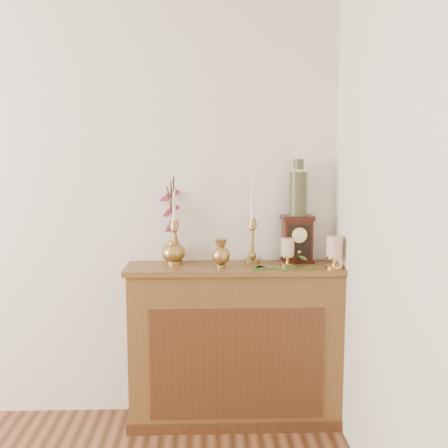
{
  "coord_description": "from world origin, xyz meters",
  "views": [
    {
      "loc": [
        1.24,
        -0.82,
        1.54
      ],
      "look_at": [
        1.33,
        2.05,
        1.17
      ],
      "focal_mm": 42.0,
      "sensor_mm": 36.0,
      "label": 1
    }
  ],
  "objects_px": {
    "candlestick_center": "(252,233)",
    "candlestick_left": "(174,235)",
    "ceramic_vase": "(298,190)",
    "bud_vase": "(221,254)",
    "mantel_clock": "(297,239)",
    "ginger_jar": "(172,224)"
  },
  "relations": [
    {
      "from": "bud_vase",
      "to": "ceramic_vase",
      "type": "xyz_separation_m",
      "value": [
        0.45,
        0.15,
        0.34
      ]
    },
    {
      "from": "candlestick_center",
      "to": "ceramic_vase",
      "type": "xyz_separation_m",
      "value": [
        0.26,
        0.02,
        0.25
      ]
    },
    {
      "from": "bud_vase",
      "to": "mantel_clock",
      "type": "height_order",
      "value": "mantel_clock"
    },
    {
      "from": "ginger_jar",
      "to": "mantel_clock",
      "type": "relative_size",
      "value": 1.84
    },
    {
      "from": "candlestick_center",
      "to": "candlestick_left",
      "type": "bearing_deg",
      "value": -177.12
    },
    {
      "from": "bud_vase",
      "to": "ginger_jar",
      "type": "height_order",
      "value": "ginger_jar"
    },
    {
      "from": "mantel_clock",
      "to": "candlestick_left",
      "type": "bearing_deg",
      "value": -178.49
    },
    {
      "from": "candlestick_left",
      "to": "mantel_clock",
      "type": "height_order",
      "value": "candlestick_left"
    },
    {
      "from": "candlestick_left",
      "to": "bud_vase",
      "type": "distance_m",
      "value": 0.3
    },
    {
      "from": "candlestick_center",
      "to": "ceramic_vase",
      "type": "height_order",
      "value": "ceramic_vase"
    },
    {
      "from": "candlestick_center",
      "to": "ceramic_vase",
      "type": "relative_size",
      "value": 1.63
    },
    {
      "from": "mantel_clock",
      "to": "ceramic_vase",
      "type": "bearing_deg",
      "value": 90.0
    },
    {
      "from": "ginger_jar",
      "to": "ceramic_vase",
      "type": "height_order",
      "value": "ceramic_vase"
    },
    {
      "from": "candlestick_left",
      "to": "mantel_clock",
      "type": "bearing_deg",
      "value": 3.41
    },
    {
      "from": "mantel_clock",
      "to": "ceramic_vase",
      "type": "distance_m",
      "value": 0.29
    },
    {
      "from": "bud_vase",
      "to": "candlestick_center",
      "type": "bearing_deg",
      "value": 33.89
    },
    {
      "from": "bud_vase",
      "to": "ceramic_vase",
      "type": "distance_m",
      "value": 0.58
    },
    {
      "from": "candlestick_center",
      "to": "mantel_clock",
      "type": "relative_size",
      "value": 1.95
    },
    {
      "from": "bud_vase",
      "to": "mantel_clock",
      "type": "xyz_separation_m",
      "value": [
        0.45,
        0.14,
        0.05
      ]
    },
    {
      "from": "candlestick_left",
      "to": "ceramic_vase",
      "type": "height_order",
      "value": "ceramic_vase"
    },
    {
      "from": "candlestick_center",
      "to": "bud_vase",
      "type": "height_order",
      "value": "candlestick_center"
    },
    {
      "from": "candlestick_left",
      "to": "ginger_jar",
      "type": "height_order",
      "value": "candlestick_left"
    }
  ]
}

